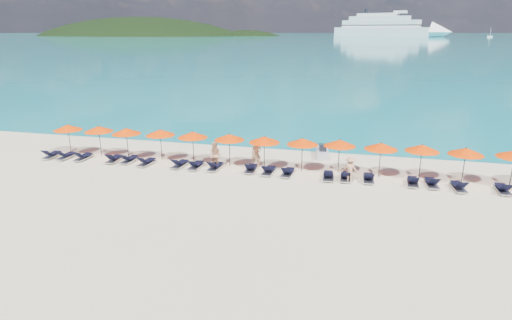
# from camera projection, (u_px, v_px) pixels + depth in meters

# --- Properties ---
(ground) EXTENTS (1400.00, 1400.00, 0.00)m
(ground) POSITION_uv_depth(u_px,v_px,m) (243.00, 195.00, 24.07)
(ground) COLOR beige
(sea) EXTENTS (1600.00, 1300.00, 0.01)m
(sea) POSITION_uv_depth(u_px,v_px,m) (361.00, 35.00, 636.73)
(sea) COLOR #1FA9B2
(sea) RESTS_ON ground
(headland_main) EXTENTS (374.00, 242.00, 126.50)m
(headland_main) POSITION_uv_depth(u_px,v_px,m) (141.00, 64.00, 605.00)
(headland_main) COLOR black
(headland_main) RESTS_ON ground
(headland_small) EXTENTS (162.00, 126.00, 85.50)m
(headland_small) POSITION_uv_depth(u_px,v_px,m) (247.00, 62.00, 588.43)
(headland_small) COLOR black
(headland_small) RESTS_ON ground
(cruise_ship) EXTENTS (143.06, 72.46, 40.16)m
(cruise_ship) POSITION_uv_depth(u_px,v_px,m) (392.00, 28.00, 533.83)
(cruise_ship) COLOR white
(cruise_ship) RESTS_ON ground
(sailboat_near) EXTENTS (5.65, 1.88, 10.37)m
(sailboat_near) POSITION_uv_depth(u_px,v_px,m) (490.00, 36.00, 486.74)
(sailboat_near) COLOR white
(sailboat_near) RESTS_ON ground
(jetski) EXTENTS (1.21, 2.39, 0.81)m
(jetski) POSITION_uv_depth(u_px,v_px,m) (322.00, 152.00, 31.33)
(jetski) COLOR #B6B7C8
(jetski) RESTS_ON ground
(beachgoer_a) EXTENTS (0.76, 0.62, 1.82)m
(beachgoer_a) POSITION_uv_depth(u_px,v_px,m) (256.00, 154.00, 28.83)
(beachgoer_a) COLOR tan
(beachgoer_a) RESTS_ON ground
(beachgoer_b) EXTENTS (0.95, 0.66, 1.80)m
(beachgoer_b) POSITION_uv_depth(u_px,v_px,m) (215.00, 155.00, 28.53)
(beachgoer_b) COLOR tan
(beachgoer_b) RESTS_ON ground
(beachgoer_c) EXTENTS (1.09, 0.59, 1.62)m
(beachgoer_c) POSITION_uv_depth(u_px,v_px,m) (350.00, 169.00, 25.96)
(beachgoer_c) COLOR tan
(beachgoer_c) RESTS_ON ground
(umbrella_0) EXTENTS (2.10, 2.10, 2.28)m
(umbrella_0) POSITION_uv_depth(u_px,v_px,m) (68.00, 127.00, 31.56)
(umbrella_0) COLOR black
(umbrella_0) RESTS_ON ground
(umbrella_1) EXTENTS (2.10, 2.10, 2.28)m
(umbrella_1) POSITION_uv_depth(u_px,v_px,m) (99.00, 129.00, 31.11)
(umbrella_1) COLOR black
(umbrella_1) RESTS_ON ground
(umbrella_2) EXTENTS (2.10, 2.10, 2.28)m
(umbrella_2) POSITION_uv_depth(u_px,v_px,m) (126.00, 131.00, 30.43)
(umbrella_2) COLOR black
(umbrella_2) RESTS_ON ground
(umbrella_3) EXTENTS (2.10, 2.10, 2.28)m
(umbrella_3) POSITION_uv_depth(u_px,v_px,m) (160.00, 132.00, 30.04)
(umbrella_3) COLOR black
(umbrella_3) RESTS_ON ground
(umbrella_4) EXTENTS (2.10, 2.10, 2.28)m
(umbrella_4) POSITION_uv_depth(u_px,v_px,m) (193.00, 135.00, 29.40)
(umbrella_4) COLOR black
(umbrella_4) RESTS_ON ground
(umbrella_5) EXTENTS (2.10, 2.10, 2.28)m
(umbrella_5) POSITION_uv_depth(u_px,v_px,m) (229.00, 137.00, 28.75)
(umbrella_5) COLOR black
(umbrella_5) RESTS_ON ground
(umbrella_6) EXTENTS (2.10, 2.10, 2.28)m
(umbrella_6) POSITION_uv_depth(u_px,v_px,m) (264.00, 139.00, 28.13)
(umbrella_6) COLOR black
(umbrella_6) RESTS_ON ground
(umbrella_7) EXTENTS (2.10, 2.10, 2.28)m
(umbrella_7) POSITION_uv_depth(u_px,v_px,m) (302.00, 141.00, 27.63)
(umbrella_7) COLOR black
(umbrella_7) RESTS_ON ground
(umbrella_8) EXTENTS (2.10, 2.10, 2.28)m
(umbrella_8) POSITION_uv_depth(u_px,v_px,m) (340.00, 143.00, 27.28)
(umbrella_8) COLOR black
(umbrella_8) RESTS_ON ground
(umbrella_9) EXTENTS (2.10, 2.10, 2.28)m
(umbrella_9) POSITION_uv_depth(u_px,v_px,m) (381.00, 146.00, 26.55)
(umbrella_9) COLOR black
(umbrella_9) RESTS_ON ground
(umbrella_10) EXTENTS (2.10, 2.10, 2.28)m
(umbrella_10) POSITION_uv_depth(u_px,v_px,m) (422.00, 148.00, 26.11)
(umbrella_10) COLOR black
(umbrella_10) RESTS_ON ground
(umbrella_11) EXTENTS (2.10, 2.10, 2.28)m
(umbrella_11) POSITION_uv_depth(u_px,v_px,m) (466.00, 151.00, 25.40)
(umbrella_11) COLOR black
(umbrella_11) RESTS_ON ground
(lounger_0) EXTENTS (0.75, 1.74, 0.66)m
(lounger_0) POSITION_uv_depth(u_px,v_px,m) (52.00, 155.00, 31.05)
(lounger_0) COLOR silver
(lounger_0) RESTS_ON ground
(lounger_1) EXTENTS (0.68, 1.72, 0.66)m
(lounger_1) POSITION_uv_depth(u_px,v_px,m) (66.00, 156.00, 30.84)
(lounger_1) COLOR silver
(lounger_1) RESTS_ON ground
(lounger_2) EXTENTS (0.63, 1.70, 0.66)m
(lounger_2) POSITION_uv_depth(u_px,v_px,m) (83.00, 157.00, 30.57)
(lounger_2) COLOR silver
(lounger_2) RESTS_ON ground
(lounger_3) EXTENTS (0.77, 1.75, 0.66)m
(lounger_3) POSITION_uv_depth(u_px,v_px,m) (114.00, 159.00, 30.08)
(lounger_3) COLOR silver
(lounger_3) RESTS_ON ground
(lounger_4) EXTENTS (0.71, 1.73, 0.66)m
(lounger_4) POSITION_uv_depth(u_px,v_px,m) (129.00, 159.00, 29.95)
(lounger_4) COLOR silver
(lounger_4) RESTS_ON ground
(lounger_5) EXTENTS (0.78, 1.75, 0.66)m
(lounger_5) POSITION_uv_depth(u_px,v_px,m) (147.00, 162.00, 29.35)
(lounger_5) COLOR silver
(lounger_5) RESTS_ON ground
(lounger_6) EXTENTS (0.76, 1.75, 0.66)m
(lounger_6) POSITION_uv_depth(u_px,v_px,m) (180.00, 164.00, 28.93)
(lounger_6) COLOR silver
(lounger_6) RESTS_ON ground
(lounger_7) EXTENTS (0.65, 1.71, 0.66)m
(lounger_7) POSITION_uv_depth(u_px,v_px,m) (196.00, 165.00, 28.65)
(lounger_7) COLOR silver
(lounger_7) RESTS_ON ground
(lounger_8) EXTENTS (0.73, 1.74, 0.66)m
(lounger_8) POSITION_uv_depth(u_px,v_px,m) (215.00, 166.00, 28.40)
(lounger_8) COLOR silver
(lounger_8) RESTS_ON ground
(lounger_9) EXTENTS (0.71, 1.73, 0.66)m
(lounger_9) POSITION_uv_depth(u_px,v_px,m) (251.00, 168.00, 27.99)
(lounger_9) COLOR silver
(lounger_9) RESTS_ON ground
(lounger_10) EXTENTS (0.72, 1.73, 0.66)m
(lounger_10) POSITION_uv_depth(u_px,v_px,m) (269.00, 170.00, 27.58)
(lounger_10) COLOR silver
(lounger_10) RESTS_ON ground
(lounger_11) EXTENTS (0.74, 1.74, 0.66)m
(lounger_11) POSITION_uv_depth(u_px,v_px,m) (288.00, 172.00, 27.27)
(lounger_11) COLOR silver
(lounger_11) RESTS_ON ground
(lounger_12) EXTENTS (0.73, 1.74, 0.66)m
(lounger_12) POSITION_uv_depth(u_px,v_px,m) (328.00, 176.00, 26.61)
(lounger_12) COLOR silver
(lounger_12) RESTS_ON ground
(lounger_13) EXTENTS (0.66, 1.72, 0.66)m
(lounger_13) POSITION_uv_depth(u_px,v_px,m) (346.00, 176.00, 26.46)
(lounger_13) COLOR silver
(lounger_13) RESTS_ON ground
(lounger_14) EXTENTS (0.67, 1.72, 0.66)m
(lounger_14) POSITION_uv_depth(u_px,v_px,m) (369.00, 178.00, 26.21)
(lounger_14) COLOR silver
(lounger_14) RESTS_ON ground
(lounger_15) EXTENTS (0.69, 1.73, 0.66)m
(lounger_15) POSITION_uv_depth(u_px,v_px,m) (413.00, 182.00, 25.59)
(lounger_15) COLOR silver
(lounger_15) RESTS_ON ground
(lounger_16) EXTENTS (0.75, 1.74, 0.66)m
(lounger_16) POSITION_uv_depth(u_px,v_px,m) (432.00, 183.00, 25.38)
(lounger_16) COLOR silver
(lounger_16) RESTS_ON ground
(lounger_17) EXTENTS (0.78, 1.75, 0.66)m
(lounger_17) POSITION_uv_depth(u_px,v_px,m) (458.00, 186.00, 24.80)
(lounger_17) COLOR silver
(lounger_17) RESTS_ON ground
(lounger_18) EXTENTS (0.64, 1.71, 0.66)m
(lounger_18) POSITION_uv_depth(u_px,v_px,m) (503.00, 189.00, 24.42)
(lounger_18) COLOR silver
(lounger_18) RESTS_ON ground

